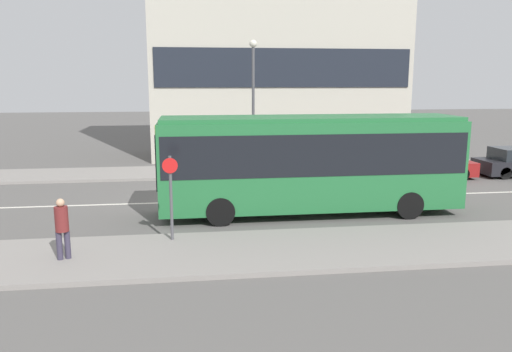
{
  "coord_description": "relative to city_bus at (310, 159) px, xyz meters",
  "views": [
    {
      "loc": [
        0.19,
        -19.32,
        4.71
      ],
      "look_at": [
        2.48,
        -2.01,
        1.37
      ],
      "focal_mm": 35.0,
      "sensor_mm": 36.0,
      "label": 1
    }
  ],
  "objects": [
    {
      "name": "ground_plane",
      "position": [
        -4.37,
        2.31,
        -2.0
      ],
      "size": [
        120.0,
        120.0,
        0.0
      ],
      "primitive_type": "plane",
      "color": "#595654"
    },
    {
      "name": "sidewalk_near",
      "position": [
        -4.37,
        -3.94,
        -1.94
      ],
      "size": [
        44.0,
        3.5,
        0.13
      ],
      "color": "gray",
      "rests_on": "ground_plane"
    },
    {
      "name": "sidewalk_far",
      "position": [
        -4.37,
        8.56,
        -1.94
      ],
      "size": [
        44.0,
        3.5,
        0.13
      ],
      "color": "gray",
      "rests_on": "ground_plane"
    },
    {
      "name": "lane_centerline",
      "position": [
        -4.37,
        2.31,
        -2.0
      ],
      "size": [
        41.8,
        0.16,
        0.01
      ],
      "color": "silver",
      "rests_on": "ground_plane"
    },
    {
      "name": "city_bus",
      "position": [
        0.0,
        0.0,
        0.0
      ],
      "size": [
        10.58,
        2.5,
        3.49
      ],
      "rotation": [
        0.0,
        0.0,
        -0.09
      ],
      "color": "#236B38",
      "rests_on": "ground_plane"
    },
    {
      "name": "parked_car_0",
      "position": [
        7.41,
        5.74,
        -1.36
      ],
      "size": [
        4.18,
        1.77,
        1.37
      ],
      "color": "maroon",
      "rests_on": "ground_plane"
    },
    {
      "name": "pedestrian_near_stop",
      "position": [
        -7.52,
        -4.06,
        -0.96
      ],
      "size": [
        0.34,
        0.34,
        1.62
      ],
      "rotation": [
        0.0,
        0.0,
        0.37
      ],
      "color": "#383347",
      "rests_on": "sidewalk_near"
    },
    {
      "name": "bus_stop_sign",
      "position": [
        -4.77,
        -2.81,
        -0.42
      ],
      "size": [
        0.44,
        0.12,
        2.48
      ],
      "color": "#4C4C51",
      "rests_on": "sidewalk_near"
    },
    {
      "name": "street_lamp",
      "position": [
        -1.09,
        7.38,
        2.12
      ],
      "size": [
        0.36,
        0.36,
        6.5
      ],
      "color": "#4C4C51",
      "rests_on": "sidewalk_far"
    }
  ]
}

